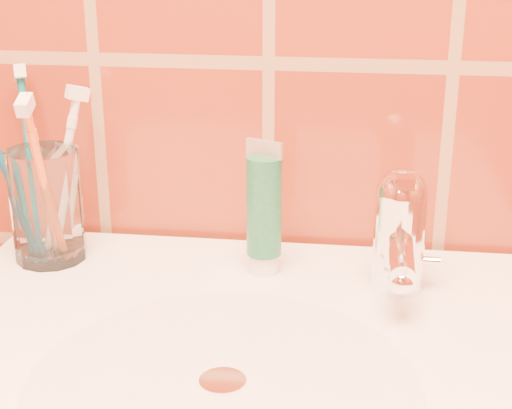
# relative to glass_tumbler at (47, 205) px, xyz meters

# --- Properties ---
(glass_tumbler) EXTENTS (0.09, 0.09, 0.12)m
(glass_tumbler) POSITION_rel_glass_tumbler_xyz_m (0.00, 0.00, 0.00)
(glass_tumbler) COLOR white
(glass_tumbler) RESTS_ON pedestal_sink
(toothpaste_tube) EXTENTS (0.04, 0.03, 0.14)m
(toothpaste_tube) POSITION_rel_glass_tumbler_xyz_m (0.22, -0.00, 0.01)
(toothpaste_tube) COLOR white
(toothpaste_tube) RESTS_ON pedestal_sink
(faucet) EXTENTS (0.05, 0.11, 0.12)m
(faucet) POSITION_rel_glass_tumbler_xyz_m (0.35, -0.03, 0.01)
(faucet) COLOR white
(faucet) RESTS_ON pedestal_sink
(toothbrush_0) EXTENTS (0.04, 0.14, 0.21)m
(toothbrush_0) POSITION_rel_glass_tumbler_xyz_m (0.01, -0.03, 0.03)
(toothbrush_0) COLOR orange
(toothbrush_0) RESTS_ON glass_tumbler
(toothbrush_1) EXTENTS (0.10, 0.09, 0.19)m
(toothbrush_1) POSITION_rel_glass_tumbler_xyz_m (-0.03, -0.01, 0.03)
(toothbrush_1) COLOR navy
(toothbrush_1) RESTS_ON glass_tumbler
(toothbrush_2) EXTENTS (0.11, 0.11, 0.19)m
(toothbrush_2) POSITION_rel_glass_tumbler_xyz_m (0.01, 0.02, 0.03)
(toothbrush_2) COLOR white
(toothbrush_2) RESTS_ON glass_tumbler
(toothbrush_3) EXTENTS (0.12, 0.16, 0.21)m
(toothbrush_3) POSITION_rel_glass_tumbler_xyz_m (-0.02, 0.03, 0.03)
(toothbrush_3) COLOR #0D5E6D
(toothbrush_3) RESTS_ON glass_tumbler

